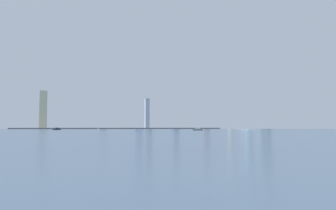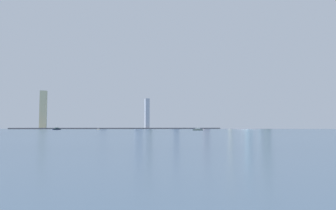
{
  "view_description": "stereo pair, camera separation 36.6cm",
  "coord_description": "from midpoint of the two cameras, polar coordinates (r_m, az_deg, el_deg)",
  "views": [
    {
      "loc": [
        -225.23,
        -454.04,
        6.09
      ],
      "look_at": [
        8.45,
        514.63,
        73.82
      ],
      "focal_mm": 34.48,
      "sensor_mm": 36.0,
      "label": 1
    },
    {
      "loc": [
        -224.88,
        -454.13,
        6.09
      ],
      "look_at": [
        8.45,
        514.63,
        73.82
      ],
      "focal_mm": 34.48,
      "sensor_mm": 36.0,
      "label": 2
    }
  ],
  "objects": [
    {
      "name": "skyscraper_9",
      "position": [
        1082.02,
        1.44,
        -1.31
      ],
      "size": [
        16.75,
        15.76,
        112.21
      ],
      "color": "slate",
      "rests_on": "ground"
    },
    {
      "name": "skyscraper_3",
      "position": [
        971.66,
        -3.74,
        -1.56
      ],
      "size": [
        12.33,
        21.36,
        91.01
      ],
      "color": "#AEB7C8",
      "rests_on": "ground"
    },
    {
      "name": "stadium_dome",
      "position": [
        1095.81,
        14.58,
        -3.57
      ],
      "size": [
        106.19,
        106.19,
        48.37
      ],
      "color": "gray",
      "rests_on": "ground"
    },
    {
      "name": "skyscraper_5",
      "position": [
        1020.19,
        -21.2,
        -0.81
      ],
      "size": [
        18.63,
        23.81,
        112.54
      ],
      "color": "beige",
      "rests_on": "ground"
    },
    {
      "name": "skyscraper_1",
      "position": [
        1210.44,
        14.06,
        -0.15
      ],
      "size": [
        20.68,
        23.55,
        171.48
      ],
      "color": "#75B1C3",
      "rests_on": "ground"
    },
    {
      "name": "boat_1",
      "position": [
        696.87,
        -19.1,
        -4.03
      ],
      "size": [
        16.15,
        11.97,
        11.02
      ],
      "rotation": [
        0.0,
        0.0,
        3.66
      ],
      "color": "#151E35",
      "rests_on": "ground"
    },
    {
      "name": "airplane",
      "position": [
        1032.0,
        -1.55,
        6.48
      ],
      "size": [
        21.96,
        23.54,
        7.93
      ],
      "rotation": [
        0.0,
        0.0,
        2.3
      ],
      "color": "#BEB2CA"
    },
    {
      "name": "boat_0",
      "position": [
        719.48,
        -12.25,
        -4.19
      ],
      "size": [
        7.39,
        3.51,
        7.0
      ],
      "rotation": [
        0.0,
        0.0,
        2.94
      ],
      "color": "beige",
      "rests_on": "ground"
    },
    {
      "name": "skyscraper_6",
      "position": [
        1146.75,
        16.99,
        0.4
      ],
      "size": [
        17.63,
        20.66,
        180.79
      ],
      "color": "gray",
      "rests_on": "ground"
    },
    {
      "name": "skyscraper_0",
      "position": [
        1039.99,
        -5.21,
        -0.7
      ],
      "size": [
        24.63,
        20.56,
        138.97
      ],
      "color": "#90A1C3",
      "rests_on": "ground"
    },
    {
      "name": "boat_2",
      "position": [
        570.49,
        5.28,
        -4.32
      ],
      "size": [
        18.7,
        11.04,
        8.54
      ],
      "rotation": [
        0.0,
        0.0,
        2.87
      ],
      "color": "black",
      "rests_on": "ground"
    },
    {
      "name": "waterfront_pier",
      "position": [
        994.18,
        -0.48,
        -4.14
      ],
      "size": [
        878.23,
        63.31,
        3.42
      ],
      "primitive_type": "cube",
      "color": "slate",
      "rests_on": "ground"
    },
    {
      "name": "skyscraper_4",
      "position": [
        1124.67,
        6.8,
        -1.6
      ],
      "size": [
        21.18,
        14.52,
        101.11
      ],
      "color": "slate",
      "rests_on": "ground"
    },
    {
      "name": "skyscraper_8",
      "position": [
        1058.94,
        -11.37,
        -2.9
      ],
      "size": [
        22.81,
        13.62,
        51.06
      ],
      "color": "slate",
      "rests_on": "ground"
    },
    {
      "name": "observation_tower",
      "position": [
        1102.12,
        10.91,
        3.53
      ],
      "size": [
        45.57,
        45.57,
        289.16
      ],
      "color": "beige",
      "rests_on": "ground"
    },
    {
      "name": "skyscraper_2",
      "position": [
        1059.55,
        -3.44,
        -0.28
      ],
      "size": [
        18.03,
        24.74,
        165.18
      ],
      "color": "gray",
      "rests_on": "ground"
    },
    {
      "name": "ground_plane",
      "position": [
        506.83,
        12.84,
        -4.48
      ],
      "size": [
        6000.0,
        6000.0,
        0.0
      ],
      "primitive_type": "plane",
      "color": "#435A73"
    },
    {
      "name": "skyscraper_7",
      "position": [
        1174.91,
        16.16,
        -1.78
      ],
      "size": [
        19.72,
        17.04,
        92.19
      ],
      "color": "#7EA4B1",
      "rests_on": "ground"
    }
  ]
}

